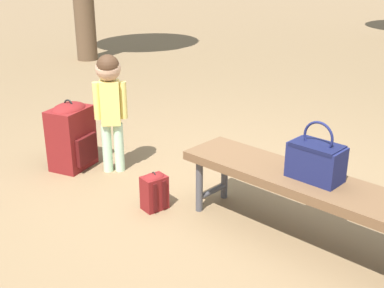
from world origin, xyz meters
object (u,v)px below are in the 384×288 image
(handbag, at_px, (316,160))
(park_bench, at_px, (298,184))
(backpack_small, at_px, (154,190))
(backpack_large, at_px, (71,134))
(child_standing, at_px, (110,95))

(handbag, bearing_deg, park_bench, -1.26)
(handbag, relative_size, backpack_small, 1.27)
(backpack_large, xyz_separation_m, backpack_small, (-1.02, 0.28, -0.16))
(backpack_large, bearing_deg, child_standing, -163.87)
(park_bench, relative_size, backpack_large, 2.73)
(park_bench, distance_m, child_standing, 1.72)
(park_bench, xyz_separation_m, handbag, (-0.09, 0.00, 0.18))
(park_bench, height_order, backpack_large, backpack_large)
(handbag, bearing_deg, backpack_small, 5.34)
(handbag, distance_m, child_standing, 1.79)
(backpack_small, bearing_deg, child_standing, -30.01)
(park_bench, height_order, backpack_small, park_bench)
(backpack_large, height_order, backpack_small, backpack_large)
(handbag, xyz_separation_m, backpack_large, (2.12, -0.18, -0.28))
(child_standing, bearing_deg, backpack_small, 149.99)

